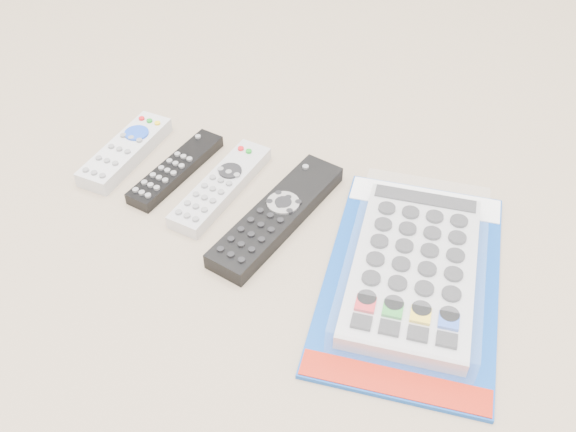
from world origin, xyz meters
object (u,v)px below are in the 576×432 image
at_px(remote_small_grey, 126,151).
at_px(remote_silver_dvd, 221,186).
at_px(jumbo_remote_packaged, 414,266).
at_px(remote_large_black, 277,215).
at_px(remote_slim_black, 176,169).

distance_m(remote_small_grey, remote_silver_dvd, 0.17).
bearing_deg(jumbo_remote_packaged, remote_large_black, 164.49).
bearing_deg(jumbo_remote_packaged, remote_small_grey, 163.94).
relative_size(remote_small_grey, remote_silver_dvd, 0.87).
relative_size(remote_slim_black, remote_large_black, 0.73).
bearing_deg(remote_silver_dvd, remote_large_black, -8.54).
xyz_separation_m(remote_silver_dvd, remote_large_black, (0.10, -0.02, 0.00)).
bearing_deg(remote_silver_dvd, remote_small_grey, -178.90).
bearing_deg(remote_small_grey, remote_large_black, -6.23).
distance_m(remote_small_grey, jumbo_remote_packaged, 0.46).
height_order(remote_silver_dvd, jumbo_remote_packaged, jumbo_remote_packaged).
bearing_deg(remote_slim_black, remote_silver_dvd, 1.53).
height_order(remote_slim_black, jumbo_remote_packaged, jumbo_remote_packaged).
bearing_deg(jumbo_remote_packaged, remote_slim_black, 162.77).
height_order(remote_small_grey, jumbo_remote_packaged, jumbo_remote_packaged).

